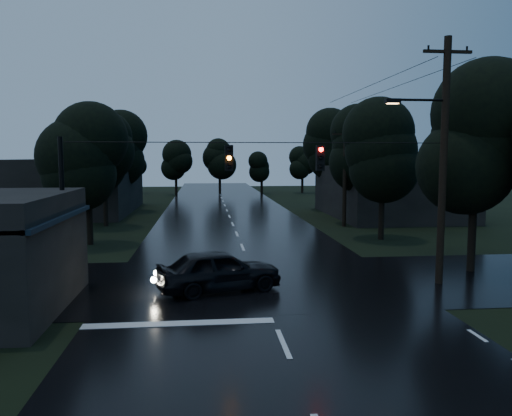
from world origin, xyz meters
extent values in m
cube|color=black|center=(0.00, 30.00, 0.00)|extent=(12.00, 120.00, 0.02)
cube|color=black|center=(0.00, 12.00, 0.00)|extent=(60.00, 9.00, 0.02)
cube|color=black|center=(-7.00, 9.00, 3.20)|extent=(0.30, 7.00, 0.15)
cylinder|color=black|center=(-7.20, 6.00, 1.50)|extent=(0.10, 0.10, 3.00)
cylinder|color=black|center=(-7.20, 12.00, 1.50)|extent=(0.10, 0.10, 3.00)
cube|color=#FFDE66|center=(-7.05, 7.50, 2.50)|extent=(0.06, 1.60, 0.50)
cube|color=#FFDE66|center=(-7.05, 10.20, 2.50)|extent=(0.06, 1.20, 0.50)
cube|color=black|center=(14.00, 34.00, 2.20)|extent=(10.00, 14.00, 4.40)
cube|color=black|center=(-14.00, 40.00, 2.50)|extent=(10.00, 16.00, 5.00)
cylinder|color=black|center=(7.50, 11.00, 5.00)|extent=(0.30, 0.30, 10.00)
cube|color=black|center=(7.50, 11.00, 9.40)|extent=(2.00, 0.12, 0.12)
cylinder|color=black|center=(6.40, 11.00, 7.50)|extent=(2.20, 0.10, 0.10)
cube|color=black|center=(5.30, 11.00, 7.45)|extent=(0.60, 0.25, 0.18)
cube|color=#FFB266|center=(5.30, 11.00, 7.35)|extent=(0.45, 0.18, 0.03)
cylinder|color=black|center=(8.30, 28.00, 3.75)|extent=(0.30, 0.30, 7.50)
cube|color=black|center=(8.30, 28.00, 6.90)|extent=(2.00, 0.12, 0.12)
cylinder|color=black|center=(-7.50, 11.00, 3.00)|extent=(0.18, 0.18, 6.00)
cylinder|color=black|center=(0.00, 11.00, 5.80)|extent=(15.00, 0.03, 0.03)
cube|color=black|center=(-1.20, 11.00, 5.20)|extent=(0.32, 0.25, 1.00)
sphere|color=orange|center=(-1.20, 10.85, 5.20)|extent=(0.18, 0.18, 0.18)
cube|color=black|center=(2.40, 11.00, 5.20)|extent=(0.32, 0.25, 1.00)
sphere|color=#FF0C07|center=(2.40, 10.85, 5.20)|extent=(0.18, 0.18, 0.18)
cylinder|color=black|center=(10.00, 13.00, 1.40)|extent=(0.36, 0.36, 2.80)
sphere|color=black|center=(10.00, 13.00, 4.80)|extent=(4.48, 4.48, 4.48)
sphere|color=black|center=(10.00, 13.00, 6.00)|extent=(4.48, 4.48, 4.48)
sphere|color=black|center=(10.00, 13.00, 7.20)|extent=(4.48, 4.48, 4.48)
cylinder|color=black|center=(-9.00, 22.00, 1.22)|extent=(0.36, 0.36, 2.45)
sphere|color=black|center=(-9.00, 22.00, 4.20)|extent=(3.92, 3.92, 3.92)
sphere|color=black|center=(-9.00, 22.00, 5.25)|extent=(3.92, 3.92, 3.92)
sphere|color=black|center=(-9.00, 22.00, 6.30)|extent=(3.92, 3.92, 3.92)
cylinder|color=black|center=(-9.60, 30.00, 1.31)|extent=(0.36, 0.36, 2.62)
sphere|color=black|center=(-9.60, 30.00, 4.50)|extent=(4.20, 4.20, 4.20)
sphere|color=black|center=(-9.60, 30.00, 5.62)|extent=(4.20, 4.20, 4.20)
sphere|color=black|center=(-9.60, 30.00, 6.75)|extent=(4.20, 4.20, 4.20)
cylinder|color=black|center=(-10.20, 40.00, 1.40)|extent=(0.36, 0.36, 2.80)
sphere|color=black|center=(-10.20, 40.00, 4.80)|extent=(4.48, 4.48, 4.48)
sphere|color=black|center=(-10.20, 40.00, 6.00)|extent=(4.48, 4.48, 4.48)
sphere|color=black|center=(-10.20, 40.00, 7.20)|extent=(4.48, 4.48, 4.48)
cylinder|color=black|center=(9.00, 22.00, 1.31)|extent=(0.36, 0.36, 2.62)
sphere|color=black|center=(9.00, 22.00, 4.50)|extent=(4.20, 4.20, 4.20)
sphere|color=black|center=(9.00, 22.00, 5.62)|extent=(4.20, 4.20, 4.20)
sphere|color=black|center=(9.00, 22.00, 6.75)|extent=(4.20, 4.20, 4.20)
cylinder|color=black|center=(9.60, 30.00, 1.40)|extent=(0.36, 0.36, 2.80)
sphere|color=black|center=(9.60, 30.00, 4.80)|extent=(4.48, 4.48, 4.48)
sphere|color=black|center=(9.60, 30.00, 6.00)|extent=(4.48, 4.48, 4.48)
sphere|color=black|center=(9.60, 30.00, 7.20)|extent=(4.48, 4.48, 4.48)
cylinder|color=black|center=(10.20, 40.00, 1.49)|extent=(0.36, 0.36, 2.97)
sphere|color=black|center=(10.20, 40.00, 5.10)|extent=(4.76, 4.76, 4.76)
sphere|color=black|center=(10.20, 40.00, 6.38)|extent=(4.76, 4.76, 4.76)
sphere|color=black|center=(10.20, 40.00, 7.65)|extent=(4.76, 4.76, 4.76)
imported|color=black|center=(-1.62, 10.78, 0.83)|extent=(5.23, 3.32, 1.66)
camera|label=1|loc=(-2.17, -8.40, 5.26)|focal=35.00mm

